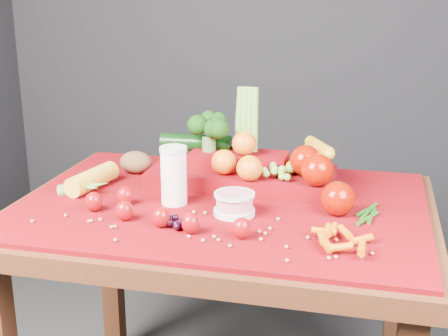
% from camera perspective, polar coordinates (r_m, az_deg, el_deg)
% --- Properties ---
extents(table, '(1.10, 0.80, 0.75)m').
position_cam_1_polar(table, '(1.68, -0.16, -6.54)').
color(table, '#3C1C0D').
rests_on(table, ground).
extents(red_cloth, '(1.05, 0.75, 0.01)m').
position_cam_1_polar(red_cloth, '(1.65, -0.17, -3.33)').
color(red_cloth, maroon).
rests_on(red_cloth, table).
extents(milk_glass, '(0.07, 0.07, 0.15)m').
position_cam_1_polar(milk_glass, '(1.61, -4.62, -0.50)').
color(milk_glass, white).
rests_on(milk_glass, red_cloth).
extents(yogurt_bowl, '(0.10, 0.10, 0.06)m').
position_cam_1_polar(yogurt_bowl, '(1.55, 0.95, -3.21)').
color(yogurt_bowl, silver).
rests_on(yogurt_bowl, red_cloth).
extents(strawberry_scatter, '(0.44, 0.18, 0.05)m').
position_cam_1_polar(strawberry_scatter, '(1.51, -6.42, -3.96)').
color(strawberry_scatter, '#9B000F').
rests_on(strawberry_scatter, red_cloth).
extents(dark_grape_cluster, '(0.06, 0.05, 0.03)m').
position_cam_1_polar(dark_grape_cluster, '(1.48, -4.15, -4.99)').
color(dark_grape_cluster, black).
rests_on(dark_grape_cluster, red_cloth).
extents(soybean_scatter, '(0.84, 0.24, 0.01)m').
position_cam_1_polar(soybean_scatter, '(1.46, -2.05, -5.60)').
color(soybean_scatter, '#A07245').
rests_on(soybean_scatter, red_cloth).
extents(corn_ear, '(0.21, 0.25, 0.06)m').
position_cam_1_polar(corn_ear, '(1.75, -12.45, -1.51)').
color(corn_ear, yellow).
rests_on(corn_ear, red_cloth).
extents(potato, '(0.10, 0.07, 0.07)m').
position_cam_1_polar(potato, '(1.89, -8.07, 0.52)').
color(potato, brown).
rests_on(potato, red_cloth).
extents(baby_carrot_pile, '(0.17, 0.17, 0.03)m').
position_cam_1_polar(baby_carrot_pile, '(1.40, 10.99, -6.45)').
color(baby_carrot_pile, '#D06007').
rests_on(baby_carrot_pile, red_cloth).
extents(green_bean_pile, '(0.14, 0.12, 0.01)m').
position_cam_1_polar(green_bean_pile, '(1.59, 13.16, -4.13)').
color(green_bean_pile, '#1C5012').
rests_on(green_bean_pile, red_cloth).
extents(produce_mound, '(0.59, 0.36, 0.27)m').
position_cam_1_polar(produce_mound, '(1.75, 2.73, 0.21)').
color(produce_mound, maroon).
rests_on(produce_mound, red_cloth).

